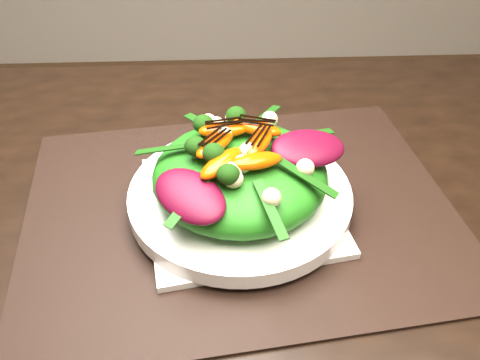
{
  "coord_description": "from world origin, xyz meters",
  "views": [
    {
      "loc": [
        0.02,
        -0.43,
        1.19
      ],
      "look_at": [
        0.04,
        0.04,
        0.8
      ],
      "focal_mm": 38.0,
      "sensor_mm": 36.0,
      "label": 1
    }
  ],
  "objects_px": {
    "plate_base": "(240,204)",
    "orange_segment": "(225,134)",
    "salad_bowl": "(240,196)",
    "dining_table": "(209,246)",
    "lettuce_mound": "(240,174)",
    "placemat": "(240,208)"
  },
  "relations": [
    {
      "from": "salad_bowl",
      "to": "lettuce_mound",
      "type": "height_order",
      "value": "lettuce_mound"
    },
    {
      "from": "dining_table",
      "to": "plate_base",
      "type": "distance_m",
      "value": 0.07
    },
    {
      "from": "placemat",
      "to": "plate_base",
      "type": "bearing_deg",
      "value": 0.0
    },
    {
      "from": "plate_base",
      "to": "salad_bowl",
      "type": "distance_m",
      "value": 0.01
    },
    {
      "from": "plate_base",
      "to": "salad_bowl",
      "type": "relative_size",
      "value": 0.83
    },
    {
      "from": "salad_bowl",
      "to": "lettuce_mound",
      "type": "distance_m",
      "value": 0.03
    },
    {
      "from": "orange_segment",
      "to": "dining_table",
      "type": "bearing_deg",
      "value": -108.93
    },
    {
      "from": "plate_base",
      "to": "lettuce_mound",
      "type": "distance_m",
      "value": 0.05
    },
    {
      "from": "placemat",
      "to": "orange_segment",
      "type": "bearing_deg",
      "value": 125.49
    },
    {
      "from": "plate_base",
      "to": "salad_bowl",
      "type": "bearing_deg",
      "value": 0.0
    },
    {
      "from": "lettuce_mound",
      "to": "placemat",
      "type": "bearing_deg",
      "value": 0.0
    },
    {
      "from": "dining_table",
      "to": "orange_segment",
      "type": "relative_size",
      "value": 26.07
    },
    {
      "from": "plate_base",
      "to": "salad_bowl",
      "type": "height_order",
      "value": "salad_bowl"
    },
    {
      "from": "plate_base",
      "to": "orange_segment",
      "type": "xyz_separation_m",
      "value": [
        -0.02,
        0.02,
        0.09
      ]
    },
    {
      "from": "dining_table",
      "to": "salad_bowl",
      "type": "bearing_deg",
      "value": 47.09
    },
    {
      "from": "dining_table",
      "to": "orange_segment",
      "type": "distance_m",
      "value": 0.14
    },
    {
      "from": "orange_segment",
      "to": "salad_bowl",
      "type": "bearing_deg",
      "value": -54.51
    },
    {
      "from": "dining_table",
      "to": "lettuce_mound",
      "type": "bearing_deg",
      "value": 47.09
    },
    {
      "from": "salad_bowl",
      "to": "dining_table",
      "type": "bearing_deg",
      "value": -132.91
    },
    {
      "from": "salad_bowl",
      "to": "orange_segment",
      "type": "relative_size",
      "value": 4.49
    },
    {
      "from": "placemat",
      "to": "salad_bowl",
      "type": "bearing_deg",
      "value": 0.0
    },
    {
      "from": "plate_base",
      "to": "orange_segment",
      "type": "bearing_deg",
      "value": 125.49
    }
  ]
}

